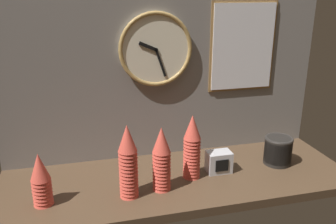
{
  "coord_description": "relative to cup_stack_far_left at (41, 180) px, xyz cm",
  "views": [
    {
      "loc": [
        -40.2,
        -140.25,
        81.67
      ],
      "look_at": [
        -3.63,
        4.0,
        30.17
      ],
      "focal_mm": 38.0,
      "sensor_mm": 36.0,
      "label": 1
    }
  ],
  "objects": [
    {
      "name": "ground_plane",
      "position": [
        58.38,
        8.93,
        -13.13
      ],
      "size": [
        160.0,
        56.0,
        4.0
      ],
      "primitive_type": "cube",
      "color": "#4C3826"
    },
    {
      "name": "wall_tiled_back",
      "position": [
        58.38,
        35.43,
        41.37
      ],
      "size": [
        160.0,
        3.0,
        105.0
      ],
      "color": "slate",
      "rests_on": "ground_plane"
    },
    {
      "name": "cup_stack_far_left",
      "position": [
        0.0,
        0.0,
        0.0
      ],
      "size": [
        7.85,
        7.85,
        22.26
      ],
      "color": "#DB4C3D",
      "rests_on": "ground_plane"
    },
    {
      "name": "cup_stack_center",
      "position": [
        48.58,
        -0.4,
        3.15
      ],
      "size": [
        7.85,
        7.85,
        28.57
      ],
      "color": "#DB4C3D",
      "rests_on": "ground_plane"
    },
    {
      "name": "cup_stack_center_left",
      "position": [
        34.22,
        -2.44,
        4.73
      ],
      "size": [
        7.85,
        7.85,
        31.73
      ],
      "color": "#DB4C3D",
      "rests_on": "ground_plane"
    },
    {
      "name": "cup_stack_center_right",
      "position": [
        64.18,
        6.49,
        3.94
      ],
      "size": [
        7.85,
        7.85,
        30.15
      ],
      "color": "#DB4C3D",
      "rests_on": "ground_plane"
    },
    {
      "name": "bowl_stack_far_right",
      "position": [
        109.42,
        9.11,
        -3.97
      ],
      "size": [
        13.6,
        13.6,
        13.8
      ],
      "color": "black",
      "rests_on": "ground_plane"
    },
    {
      "name": "wall_clock",
      "position": [
        53.76,
        32.39,
        43.72
      ],
      "size": [
        35.44,
        2.7,
        35.44
      ],
      "color": "beige"
    },
    {
      "name": "menu_board",
      "position": [
        98.76,
        33.28,
        43.15
      ],
      "size": [
        34.88,
        1.32,
        44.95
      ],
      "color": "olive"
    },
    {
      "name": "napkin_dispenser",
      "position": [
        78.12,
        7.99,
        -6.08
      ],
      "size": [
        11.35,
        8.01,
        10.1
      ],
      "color": "#B7B7BC",
      "rests_on": "ground_plane"
    }
  ]
}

